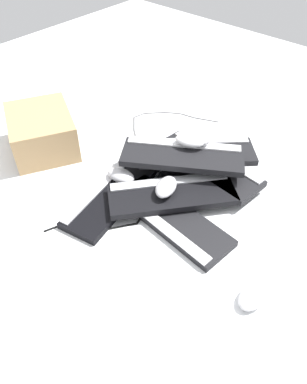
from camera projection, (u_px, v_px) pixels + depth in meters
The scene contains 16 objects.
ground_plane at pixel (152, 188), 1.38m from camera, with size 3.20×3.20×0.00m, color white.
keyboard_0 at pixel (185, 172), 1.43m from camera, with size 0.46×0.26×0.03m.
keyboard_1 at pixel (113, 193), 1.34m from camera, with size 0.46×0.24×0.03m.
keyboard_2 at pixel (171, 218), 1.25m from camera, with size 0.19×0.45×0.03m.
keyboard_3 at pixel (207, 164), 1.42m from camera, with size 0.19×0.45×0.03m.
keyboard_4 at pixel (196, 152), 1.42m from camera, with size 0.42×0.42×0.03m.
keyboard_5 at pixel (182, 156), 1.36m from camera, with size 0.37×0.45×0.03m.
keyboard_6 at pixel (172, 194), 1.30m from camera, with size 0.44×0.39×0.03m.
mouse_0 at pixel (190, 141), 1.36m from camera, with size 0.11×0.07×0.04m, color silver.
mouse_1 at pixel (195, 140), 1.37m from camera, with size 0.11×0.07×0.04m, color #B7B7BC.
mouse_2 at pixel (121, 176), 1.36m from camera, with size 0.11×0.07×0.04m, color #B7B7BC.
mouse_3 at pixel (253, 296), 1.04m from camera, with size 0.11×0.07×0.04m, color silver.
mouse_4 at pixel (166, 187), 1.27m from camera, with size 0.11×0.07×0.04m, color #B7B7BC.
cable_0 at pixel (121, 194), 1.35m from camera, with size 0.59×0.30×0.01m.
cable_1 at pixel (159, 123), 1.69m from camera, with size 0.46×0.32×0.01m.
cardboard_box at pixel (42, 132), 1.51m from camera, with size 0.30×0.24×0.16m, color tan.
Camera 1 is at (-0.76, -0.68, 0.94)m, focal length 35.00 mm.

